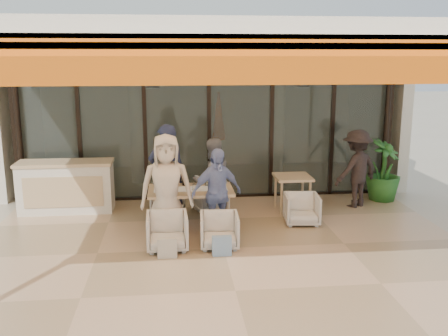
# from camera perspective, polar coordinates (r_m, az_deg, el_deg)

# --- Properties ---
(ground) EXTENTS (70.00, 70.00, 0.00)m
(ground) POSITION_cam_1_polar(r_m,az_deg,el_deg) (8.15, -0.04, -9.32)
(ground) COLOR #C6B293
(ground) RESTS_ON ground
(terrace_floor) EXTENTS (8.00, 6.00, 0.01)m
(terrace_floor) POSITION_cam_1_polar(r_m,az_deg,el_deg) (8.15, -0.04, -9.29)
(terrace_floor) COLOR tan
(terrace_floor) RESTS_ON ground
(terrace_structure) EXTENTS (8.00, 6.00, 3.40)m
(terrace_structure) POSITION_cam_1_polar(r_m,az_deg,el_deg) (7.30, 0.18, 14.22)
(terrace_structure) COLOR silver
(terrace_structure) RESTS_ON ground
(glass_storefront) EXTENTS (8.08, 0.10, 3.20)m
(glass_storefront) POSITION_cam_1_polar(r_m,az_deg,el_deg) (10.65, -1.72, 4.82)
(glass_storefront) COLOR #9EADA3
(glass_storefront) RESTS_ON ground
(interior_block) EXTENTS (9.05, 3.62, 3.52)m
(interior_block) POSITION_cam_1_polar(r_m,az_deg,el_deg) (12.88, -2.49, 8.99)
(interior_block) COLOR silver
(interior_block) RESTS_ON ground
(host_counter) EXTENTS (1.85, 0.65, 1.04)m
(host_counter) POSITION_cam_1_polar(r_m,az_deg,el_deg) (10.35, -17.58, -2.04)
(host_counter) COLOR silver
(host_counter) RESTS_ON ground
(dining_table) EXTENTS (1.50, 0.90, 0.93)m
(dining_table) POSITION_cam_1_polar(r_m,az_deg,el_deg) (8.91, -3.88, -2.77)
(dining_table) COLOR tan
(dining_table) RESTS_ON ground
(chair_far_left) EXTENTS (0.69, 0.66, 0.60)m
(chair_far_left) POSITION_cam_1_polar(r_m,az_deg,el_deg) (9.92, -6.44, -3.53)
(chair_far_left) COLOR silver
(chair_far_left) RESTS_ON ground
(chair_far_right) EXTENTS (0.73, 0.71, 0.61)m
(chair_far_right) POSITION_cam_1_polar(r_m,az_deg,el_deg) (9.94, -1.58, -3.39)
(chair_far_right) COLOR silver
(chair_far_right) RESTS_ON ground
(chair_near_left) EXTENTS (0.66, 0.62, 0.67)m
(chair_near_left) POSITION_cam_1_polar(r_m,az_deg,el_deg) (8.10, -6.51, -7.03)
(chair_near_left) COLOR silver
(chair_near_left) RESTS_ON ground
(chair_near_right) EXTENTS (0.64, 0.61, 0.63)m
(chair_near_right) POSITION_cam_1_polar(r_m,az_deg,el_deg) (8.14, -0.54, -6.98)
(chair_near_right) COLOR silver
(chair_near_right) RESTS_ON ground
(diner_navy) EXTENTS (0.75, 0.56, 1.86)m
(diner_navy) POSITION_cam_1_polar(r_m,az_deg,el_deg) (9.27, -6.55, -0.65)
(diner_navy) COLOR #1B223B
(diner_navy) RESTS_ON ground
(diner_grey) EXTENTS (0.92, 0.82, 1.58)m
(diner_grey) POSITION_cam_1_polar(r_m,az_deg,el_deg) (9.33, -1.36, -1.37)
(diner_grey) COLOR slate
(diner_grey) RESTS_ON ground
(diner_cream) EXTENTS (0.91, 0.61, 1.81)m
(diner_cream) POSITION_cam_1_polar(r_m,az_deg,el_deg) (8.41, -6.58, -2.22)
(diner_cream) COLOR beige
(diner_cream) RESTS_ON ground
(diner_periwinkle) EXTENTS (0.99, 0.67, 1.55)m
(diner_periwinkle) POSITION_cam_1_polar(r_m,az_deg,el_deg) (8.47, -0.87, -2.91)
(diner_periwinkle) COLOR #737FC0
(diner_periwinkle) RESTS_ON ground
(tote_bag_cream) EXTENTS (0.30, 0.10, 0.34)m
(tote_bag_cream) POSITION_cam_1_polar(r_m,az_deg,el_deg) (7.78, -6.50, -9.16)
(tote_bag_cream) COLOR silver
(tote_bag_cream) RESTS_ON ground
(tote_bag_blue) EXTENTS (0.30, 0.10, 0.34)m
(tote_bag_blue) POSITION_cam_1_polar(r_m,az_deg,el_deg) (7.81, -0.25, -8.98)
(tote_bag_blue) COLOR #99BFD8
(tote_bag_blue) RESTS_ON ground
(side_table) EXTENTS (0.70, 0.70, 0.74)m
(side_table) POSITION_cam_1_polar(r_m,az_deg,el_deg) (9.96, 7.85, -1.49)
(side_table) COLOR tan
(side_table) RESTS_ON ground
(side_chair) EXTENTS (0.67, 0.63, 0.63)m
(side_chair) POSITION_cam_1_polar(r_m,az_deg,el_deg) (9.35, 8.88, -4.51)
(side_chair) COLOR silver
(side_chair) RESTS_ON ground
(standing_woman) EXTENTS (1.20, 1.00, 1.62)m
(standing_woman) POSITION_cam_1_polar(r_m,az_deg,el_deg) (10.51, 14.91, -0.10)
(standing_woman) COLOR black
(standing_woman) RESTS_ON ground
(potted_palm) EXTENTS (1.06, 1.06, 1.34)m
(potted_palm) POSITION_cam_1_polar(r_m,az_deg,el_deg) (11.17, 17.78, -0.28)
(potted_palm) COLOR #1E5919
(potted_palm) RESTS_ON ground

